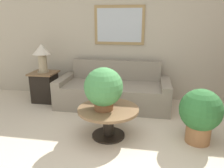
% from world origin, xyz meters
% --- Properties ---
extents(wall_back, '(7.71, 0.09, 2.60)m').
position_xyz_m(wall_back, '(-0.01, 2.70, 1.31)').
color(wall_back, '#B2A893').
rests_on(wall_back, ground_plane).
extents(couch_main, '(2.25, 0.97, 0.88)m').
position_xyz_m(couch_main, '(-0.54, 2.11, 0.29)').
color(couch_main, gray).
rests_on(couch_main, ground_plane).
extents(coffee_table, '(0.91, 0.91, 0.46)m').
position_xyz_m(coffee_table, '(-0.40, 0.83, 0.33)').
color(coffee_table, black).
rests_on(coffee_table, ground_plane).
extents(side_table, '(0.53, 0.53, 0.65)m').
position_xyz_m(side_table, '(-2.05, 2.11, 0.33)').
color(side_table, black).
rests_on(side_table, ground_plane).
extents(table_lamp, '(0.38, 0.38, 0.59)m').
position_xyz_m(table_lamp, '(-2.05, 2.11, 1.04)').
color(table_lamp, tan).
rests_on(table_lamp, side_table).
extents(potted_plant_on_table, '(0.56, 0.56, 0.62)m').
position_xyz_m(potted_plant_on_table, '(-0.45, 0.77, 0.79)').
color(potted_plant_on_table, brown).
rests_on(potted_plant_on_table, coffee_table).
extents(potted_plant_floor, '(0.60, 0.60, 0.80)m').
position_xyz_m(potted_plant_floor, '(0.91, 0.89, 0.45)').
color(potted_plant_floor, '#9E6B42').
rests_on(potted_plant_floor, ground_plane).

